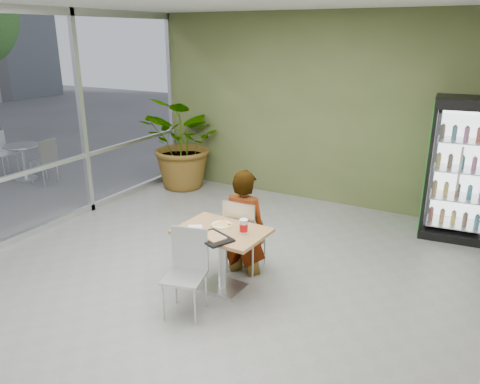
% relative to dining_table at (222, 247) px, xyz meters
% --- Properties ---
extents(ground, '(7.00, 7.00, 0.00)m').
position_rel_dining_table_xyz_m(ground, '(-0.27, -0.03, -0.54)').
color(ground, slate).
rests_on(ground, ground).
extents(room_envelope, '(6.00, 7.00, 3.20)m').
position_rel_dining_table_xyz_m(room_envelope, '(-0.27, -0.03, 1.06)').
color(room_envelope, silver).
rests_on(room_envelope, ground).
extents(storefront_frame, '(0.10, 7.00, 3.20)m').
position_rel_dining_table_xyz_m(storefront_frame, '(-3.27, -0.03, 1.06)').
color(storefront_frame, silver).
rests_on(storefront_frame, ground).
extents(dining_table, '(1.02, 0.74, 0.75)m').
position_rel_dining_table_xyz_m(dining_table, '(0.00, 0.00, 0.00)').
color(dining_table, '#9E7E43').
rests_on(dining_table, ground).
extents(chair_far, '(0.44, 0.44, 0.95)m').
position_rel_dining_table_xyz_m(chair_far, '(0.00, 0.48, 0.02)').
color(chair_far, silver).
rests_on(chair_far, ground).
extents(chair_near, '(0.49, 0.50, 0.92)m').
position_rel_dining_table_xyz_m(chair_near, '(-0.10, -0.54, -0.00)').
color(chair_near, silver).
rests_on(chair_near, ground).
extents(seated_woman, '(0.61, 0.41, 1.62)m').
position_rel_dining_table_xyz_m(seated_woman, '(-0.00, 0.53, -0.03)').
color(seated_woman, black).
rests_on(seated_woman, ground).
extents(pizza_plate, '(0.33, 0.25, 0.03)m').
position_rel_dining_table_xyz_m(pizza_plate, '(-0.07, 0.11, 0.23)').
color(pizza_plate, silver).
rests_on(pizza_plate, dining_table).
extents(soda_cup, '(0.09, 0.09, 0.17)m').
position_rel_dining_table_xyz_m(soda_cup, '(0.27, 0.02, 0.29)').
color(soda_cup, silver).
rests_on(soda_cup, dining_table).
extents(napkin_stack, '(0.21, 0.21, 0.02)m').
position_rel_dining_table_xyz_m(napkin_stack, '(-0.27, -0.13, 0.22)').
color(napkin_stack, silver).
rests_on(napkin_stack, dining_table).
extents(cafeteria_tray, '(0.49, 0.43, 0.02)m').
position_rel_dining_table_xyz_m(cafeteria_tray, '(0.05, -0.26, 0.23)').
color(cafeteria_tray, black).
rests_on(cafeteria_tray, dining_table).
extents(beverage_fridge, '(0.98, 0.79, 2.02)m').
position_rel_dining_table_xyz_m(beverage_fridge, '(2.17, 2.97, 0.47)').
color(beverage_fridge, black).
rests_on(beverage_fridge, ground).
extents(potted_plant, '(1.88, 1.73, 1.75)m').
position_rel_dining_table_xyz_m(potted_plant, '(-2.56, 2.92, 0.34)').
color(potted_plant, '#265B24').
rests_on(potted_plant, ground).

